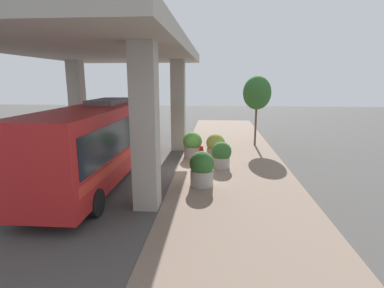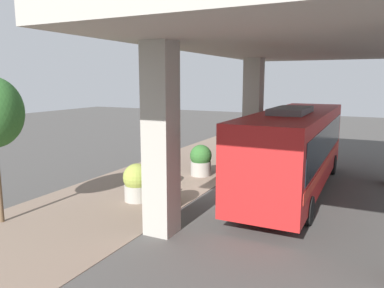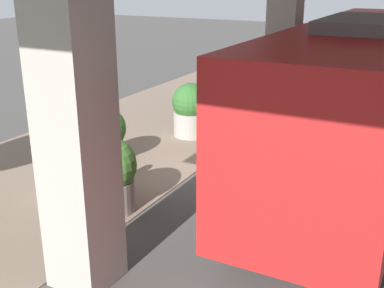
{
  "view_description": "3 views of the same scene",
  "coord_description": "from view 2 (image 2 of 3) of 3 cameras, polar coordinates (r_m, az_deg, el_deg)",
  "views": [
    {
      "loc": [
        -2.01,
        15.3,
        4.74
      ],
      "look_at": [
        -0.78,
        -0.41,
        1.34
      ],
      "focal_mm": 28.0,
      "sensor_mm": 36.0,
      "label": 1
    },
    {
      "loc": [
        6.43,
        -14.66,
        4.87
      ],
      "look_at": [
        -0.84,
        0.12,
        2.05
      ],
      "focal_mm": 35.0,
      "sensor_mm": 36.0,
      "label": 2
    },
    {
      "loc": [
        5.02,
        -9.82,
        4.57
      ],
      "look_at": [
        0.05,
        -0.39,
        0.83
      ],
      "focal_mm": 45.0,
      "sensor_mm": 36.0,
      "label": 3
    }
  ],
  "objects": [
    {
      "name": "planter_front",
      "position": [
        14.45,
        -4.25,
        -6.68
      ],
      "size": [
        1.18,
        1.18,
        1.59
      ],
      "color": "#9E998E",
      "rests_on": "ground"
    },
    {
      "name": "sidewalk_strip",
      "position": [
        18.1,
        -6.34,
        -5.91
      ],
      "size": [
        6.0,
        40.0,
        0.02
      ],
      "color": "#7A6656",
      "rests_on": "ground"
    },
    {
      "name": "planter_back",
      "position": [
        17.14,
        -5.61,
        -4.27
      ],
      "size": [
        1.08,
        1.08,
        1.45
      ],
      "color": "#9E998E",
      "rests_on": "ground"
    },
    {
      "name": "ground_plane",
      "position": [
        16.74,
        2.43,
        -7.2
      ],
      "size": [
        80.0,
        80.0,
        0.0
      ],
      "primitive_type": "plane",
      "color": "#474442",
      "rests_on": "ground"
    },
    {
      "name": "fire_hydrant",
      "position": [
        15.68,
        -4.23,
        -6.53
      ],
      "size": [
        0.53,
        0.26,
        0.97
      ],
      "color": "#B21919",
      "rests_on": "ground"
    },
    {
      "name": "planter_extra",
      "position": [
        15.4,
        -8.36,
        -5.83
      ],
      "size": [
        1.13,
        1.13,
        1.55
      ],
      "color": "#9E998E",
      "rests_on": "ground"
    },
    {
      "name": "overpass",
      "position": [
        14.89,
        17.2,
        12.78
      ],
      "size": [
        9.4,
        17.61,
        6.62
      ],
      "color": "#9E998E",
      "rests_on": "ground"
    },
    {
      "name": "bus",
      "position": [
        16.9,
        15.39,
        -0.24
      ],
      "size": [
        2.78,
        11.51,
        3.78
      ],
      "color": "#B21E1E",
      "rests_on": "ground"
    },
    {
      "name": "planter_middle",
      "position": [
        19.2,
        1.36,
        -2.49
      ],
      "size": [
        1.12,
        1.12,
        1.61
      ],
      "color": "#9E998E",
      "rests_on": "ground"
    }
  ]
}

